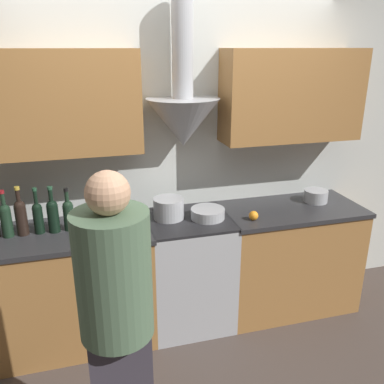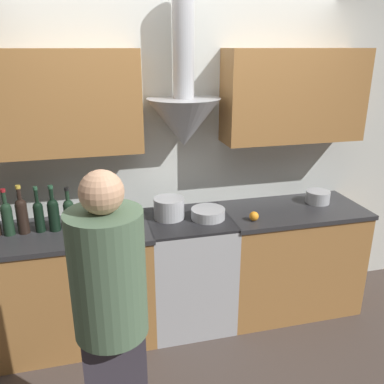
{
  "view_description": "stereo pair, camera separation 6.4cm",
  "coord_description": "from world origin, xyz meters",
  "px_view_note": "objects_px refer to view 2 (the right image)",
  "views": [
    {
      "loc": [
        -0.73,
        -2.42,
        2.16
      ],
      "look_at": [
        0.0,
        0.25,
        1.17
      ],
      "focal_mm": 38.0,
      "sensor_mm": 36.0,
      "label": 1
    },
    {
      "loc": [
        -0.67,
        -2.43,
        2.16
      ],
      "look_at": [
        0.0,
        0.25,
        1.17
      ],
      "focal_mm": 38.0,
      "sensor_mm": 36.0,
      "label": 2
    }
  ],
  "objects_px": {
    "wine_bottle_6": "(54,213)",
    "saucepan": "(318,197)",
    "wine_bottle_4": "(22,214)",
    "person_foreground_left": "(112,324)",
    "wine_bottle_5": "(39,214)",
    "mixing_bowl": "(208,214)",
    "wine_bottle_3": "(7,217)",
    "wine_bottle_7": "(69,212)",
    "stock_pot": "(169,208)",
    "orange_fruit": "(254,216)",
    "stove_range": "(189,270)"
  },
  "relations": [
    {
      "from": "wine_bottle_5",
      "to": "wine_bottle_3",
      "type": "bearing_deg",
      "value": -179.0
    },
    {
      "from": "wine_bottle_3",
      "to": "wine_bottle_5",
      "type": "height_order",
      "value": "wine_bottle_3"
    },
    {
      "from": "wine_bottle_7",
      "to": "person_foreground_left",
      "type": "xyz_separation_m",
      "value": [
        0.22,
        -1.19,
        -0.11
      ]
    },
    {
      "from": "person_foreground_left",
      "to": "wine_bottle_7",
      "type": "bearing_deg",
      "value": 100.63
    },
    {
      "from": "wine_bottle_5",
      "to": "mixing_bowl",
      "type": "height_order",
      "value": "wine_bottle_5"
    },
    {
      "from": "wine_bottle_6",
      "to": "saucepan",
      "type": "relative_size",
      "value": 1.7
    },
    {
      "from": "orange_fruit",
      "to": "wine_bottle_3",
      "type": "bearing_deg",
      "value": 173.85
    },
    {
      "from": "wine_bottle_4",
      "to": "person_foreground_left",
      "type": "relative_size",
      "value": 0.21
    },
    {
      "from": "person_foreground_left",
      "to": "saucepan",
      "type": "bearing_deg",
      "value": 34.38
    },
    {
      "from": "wine_bottle_4",
      "to": "person_foreground_left",
      "type": "height_order",
      "value": "person_foreground_left"
    },
    {
      "from": "mixing_bowl",
      "to": "saucepan",
      "type": "distance_m",
      "value": 0.99
    },
    {
      "from": "wine_bottle_7",
      "to": "stock_pot",
      "type": "height_order",
      "value": "wine_bottle_7"
    },
    {
      "from": "saucepan",
      "to": "mixing_bowl",
      "type": "bearing_deg",
      "value": -174.36
    },
    {
      "from": "stove_range",
      "to": "stock_pot",
      "type": "height_order",
      "value": "stock_pot"
    },
    {
      "from": "stove_range",
      "to": "wine_bottle_5",
      "type": "height_order",
      "value": "wine_bottle_5"
    },
    {
      "from": "stove_range",
      "to": "wine_bottle_7",
      "type": "height_order",
      "value": "wine_bottle_7"
    },
    {
      "from": "stove_range",
      "to": "wine_bottle_3",
      "type": "distance_m",
      "value": 1.41
    },
    {
      "from": "mixing_bowl",
      "to": "stove_range",
      "type": "bearing_deg",
      "value": 166.98
    },
    {
      "from": "mixing_bowl",
      "to": "stock_pot",
      "type": "bearing_deg",
      "value": 164.4
    },
    {
      "from": "wine_bottle_4",
      "to": "saucepan",
      "type": "xyz_separation_m",
      "value": [
        2.32,
        0.03,
        -0.09
      ]
    },
    {
      "from": "wine_bottle_7",
      "to": "person_foreground_left",
      "type": "distance_m",
      "value": 1.21
    },
    {
      "from": "wine_bottle_4",
      "to": "stock_pot",
      "type": "xyz_separation_m",
      "value": [
        1.04,
        0.01,
        -0.06
      ]
    },
    {
      "from": "stove_range",
      "to": "orange_fruit",
      "type": "relative_size",
      "value": 12.82
    },
    {
      "from": "saucepan",
      "to": "person_foreground_left",
      "type": "bearing_deg",
      "value": -145.62
    },
    {
      "from": "stove_range",
      "to": "wine_bottle_6",
      "type": "xyz_separation_m",
      "value": [
        -0.98,
        0.03,
        0.59
      ]
    },
    {
      "from": "mixing_bowl",
      "to": "person_foreground_left",
      "type": "distance_m",
      "value": 1.38
    },
    {
      "from": "person_foreground_left",
      "to": "stock_pot",
      "type": "bearing_deg",
      "value": 67.15
    },
    {
      "from": "orange_fruit",
      "to": "mixing_bowl",
      "type": "bearing_deg",
      "value": 158.66
    },
    {
      "from": "mixing_bowl",
      "to": "orange_fruit",
      "type": "bearing_deg",
      "value": -21.34
    },
    {
      "from": "wine_bottle_5",
      "to": "person_foreground_left",
      "type": "distance_m",
      "value": 1.27
    },
    {
      "from": "wine_bottle_3",
      "to": "person_foreground_left",
      "type": "relative_size",
      "value": 0.2
    },
    {
      "from": "wine_bottle_4",
      "to": "wine_bottle_7",
      "type": "relative_size",
      "value": 1.13
    },
    {
      "from": "wine_bottle_6",
      "to": "orange_fruit",
      "type": "bearing_deg",
      "value": -7.36
    },
    {
      "from": "saucepan",
      "to": "person_foreground_left",
      "type": "height_order",
      "value": "person_foreground_left"
    },
    {
      "from": "wine_bottle_3",
      "to": "orange_fruit",
      "type": "bearing_deg",
      "value": -6.15
    },
    {
      "from": "stove_range",
      "to": "orange_fruit",
      "type": "distance_m",
      "value": 0.7
    },
    {
      "from": "wine_bottle_6",
      "to": "wine_bottle_7",
      "type": "bearing_deg",
      "value": 3.27
    },
    {
      "from": "wine_bottle_4",
      "to": "stock_pot",
      "type": "height_order",
      "value": "wine_bottle_4"
    },
    {
      "from": "wine_bottle_6",
      "to": "mixing_bowl",
      "type": "relative_size",
      "value": 1.3
    },
    {
      "from": "wine_bottle_4",
      "to": "stock_pot",
      "type": "distance_m",
      "value": 1.05
    },
    {
      "from": "wine_bottle_4",
      "to": "mixing_bowl",
      "type": "relative_size",
      "value": 1.36
    },
    {
      "from": "wine_bottle_7",
      "to": "orange_fruit",
      "type": "xyz_separation_m",
      "value": [
        1.34,
        -0.19,
        -0.09
      ]
    },
    {
      "from": "person_foreground_left",
      "to": "wine_bottle_6",
      "type": "bearing_deg",
      "value": 105.47
    },
    {
      "from": "orange_fruit",
      "to": "person_foreground_left",
      "type": "bearing_deg",
      "value": -138.32
    },
    {
      "from": "person_foreground_left",
      "to": "stove_range",
      "type": "bearing_deg",
      "value": 60.63
    },
    {
      "from": "wine_bottle_3",
      "to": "person_foreground_left",
      "type": "xyz_separation_m",
      "value": [
        0.63,
        -1.18,
        -0.12
      ]
    },
    {
      "from": "wine_bottle_4",
      "to": "stock_pot",
      "type": "relative_size",
      "value": 1.52
    },
    {
      "from": "stock_pot",
      "to": "wine_bottle_5",
      "type": "bearing_deg",
      "value": -179.12
    },
    {
      "from": "wine_bottle_6",
      "to": "wine_bottle_4",
      "type": "bearing_deg",
      "value": 177.73
    },
    {
      "from": "orange_fruit",
      "to": "wine_bottle_7",
      "type": "bearing_deg",
      "value": 171.83
    }
  ]
}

